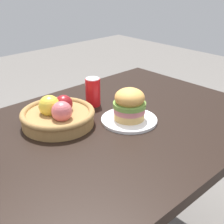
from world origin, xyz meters
TOP-DOWN VIEW (x-y plane):
  - dining_table at (0.00, 0.00)m, footprint 1.40×0.90m
  - plate at (0.13, -0.03)m, footprint 0.23×0.23m
  - sandwich at (0.13, -0.03)m, footprint 0.13×0.13m
  - soda_can at (0.13, 0.20)m, footprint 0.07×0.07m
  - fruit_basket at (-0.09, 0.15)m, footprint 0.29×0.29m

SIDE VIEW (x-z plane):
  - dining_table at x=0.00m, z-range 0.27..1.02m
  - plate at x=0.13m, z-range 0.75..0.76m
  - fruit_basket at x=-0.09m, z-range 0.73..0.85m
  - soda_can at x=0.13m, z-range 0.75..0.88m
  - sandwich at x=0.13m, z-range 0.76..0.89m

